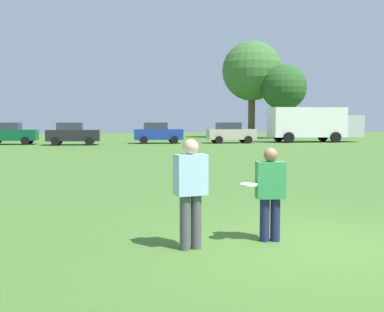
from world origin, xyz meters
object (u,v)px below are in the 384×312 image
(frisbee, at_px, (249,184))
(parked_car_center, at_px, (10,133))
(player_thrower, at_px, (191,188))
(traffic_cone, at_px, (258,177))
(box_truck, at_px, (313,123))
(player_defender, at_px, (270,189))
(parked_car_mid_right, at_px, (73,134))
(parked_car_near_right, at_px, (158,133))
(parked_car_far_right, at_px, (231,133))

(frisbee, relative_size, parked_car_center, 0.06)
(player_thrower, distance_m, parked_car_center, 35.39)
(traffic_cone, distance_m, box_truck, 30.65)
(player_defender, distance_m, parked_car_center, 35.53)
(parked_car_center, height_order, parked_car_mid_right, same)
(parked_car_near_right, distance_m, parked_car_far_right, 6.43)
(parked_car_mid_right, xyz_separation_m, parked_car_far_right, (13.52, 0.36, 0.00))
(frisbee, bearing_deg, traffic_cone, 67.65)
(frisbee, height_order, box_truck, box_truck)
(player_thrower, xyz_separation_m, parked_car_near_right, (4.78, 33.81, -0.01))
(parked_car_center, bearing_deg, player_thrower, -77.83)
(parked_car_near_right, bearing_deg, parked_car_center, 176.33)
(frisbee, xyz_separation_m, parked_car_near_right, (3.80, 33.68, -0.01))
(parked_car_mid_right, bearing_deg, parked_car_center, 157.60)
(traffic_cone, distance_m, parked_car_near_right, 27.19)
(player_thrower, height_order, parked_car_center, parked_car_center)
(player_thrower, height_order, player_defender, player_thrower)
(player_defender, relative_size, box_truck, 0.17)
(frisbee, distance_m, parked_car_near_right, 33.89)
(player_defender, xyz_separation_m, parked_car_mid_right, (-3.73, 32.32, 0.08))
(parked_car_far_right, xyz_separation_m, box_truck, (8.05, 0.16, 0.83))
(frisbee, xyz_separation_m, parked_car_mid_right, (-3.36, 32.37, -0.01))
(parked_car_mid_right, bearing_deg, parked_car_far_right, 1.54)
(traffic_cone, xyz_separation_m, parked_car_far_right, (7.49, 26.22, 0.69))
(player_thrower, distance_m, frisbee, 0.98)
(traffic_cone, distance_m, parked_car_mid_right, 26.56)
(player_thrower, bearing_deg, parked_car_far_right, 71.29)
(parked_car_far_right, bearing_deg, traffic_cone, -105.94)
(frisbee, height_order, parked_car_mid_right, parked_car_mid_right)
(parked_car_mid_right, relative_size, box_truck, 0.50)
(player_thrower, distance_m, parked_car_near_right, 34.15)
(frisbee, distance_m, parked_car_mid_right, 32.54)
(parked_car_mid_right, xyz_separation_m, parked_car_near_right, (7.16, 1.31, 0.00))
(parked_car_far_right, bearing_deg, player_thrower, -108.71)
(player_thrower, distance_m, parked_car_mid_right, 32.59)
(traffic_cone, bearing_deg, player_defender, -109.58)
(player_thrower, xyz_separation_m, parked_car_far_right, (11.13, 32.87, -0.01))
(parked_car_center, bearing_deg, traffic_cone, -68.32)
(player_defender, relative_size, traffic_cone, 3.13)
(traffic_cone, relative_size, parked_car_center, 0.11)
(frisbee, distance_m, parked_car_far_right, 34.27)
(parked_car_mid_right, distance_m, box_truck, 21.59)
(parked_car_center, xyz_separation_m, parked_car_mid_right, (5.08, -2.09, 0.00))
(frisbee, bearing_deg, parked_car_center, 103.75)
(traffic_cone, height_order, parked_car_center, parked_car_center)
(box_truck, bearing_deg, parked_car_mid_right, -178.60)
(player_thrower, xyz_separation_m, player_defender, (1.35, 0.18, -0.10))
(parked_car_center, height_order, parked_car_near_right, same)
(player_defender, xyz_separation_m, traffic_cone, (2.30, 6.47, -0.61))
(parked_car_mid_right, height_order, parked_car_far_right, same)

